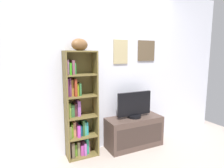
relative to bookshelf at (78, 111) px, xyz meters
name	(u,v)px	position (x,y,z in m)	size (l,w,h in m)	color
back_wall	(101,69)	(0.42, 0.12, 0.58)	(4.80, 0.08, 2.53)	silver
bookshelf	(78,111)	(0.00, 0.00, 0.00)	(0.45, 0.24, 1.53)	brown
football	(80,45)	(0.04, -0.03, 0.93)	(0.26, 0.16, 0.16)	brown
tv_stand	(134,132)	(0.89, -0.10, -0.44)	(0.91, 0.38, 0.49)	#4B3932
television	(134,105)	(0.89, -0.10, 0.00)	(0.58, 0.22, 0.41)	black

